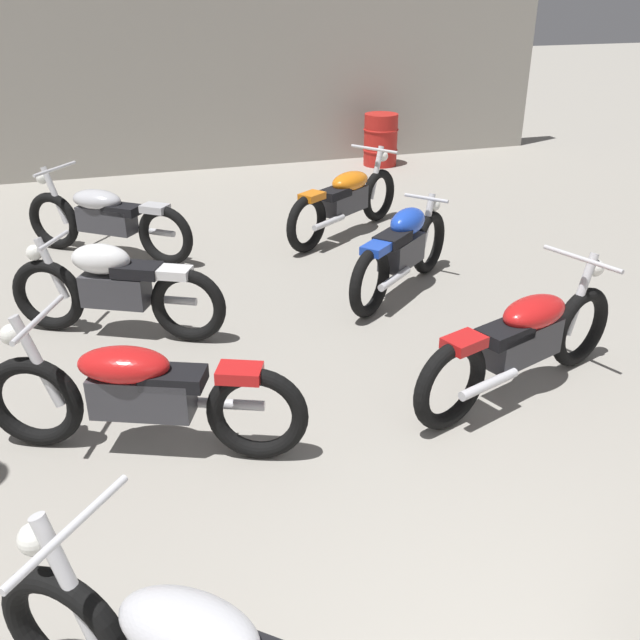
# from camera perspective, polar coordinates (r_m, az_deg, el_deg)

# --- Properties ---
(back_wall) EXTENTS (12.71, 0.24, 3.60)m
(back_wall) POSITION_cam_1_polar(r_m,az_deg,el_deg) (12.04, -11.51, 20.16)
(back_wall) COLOR #9E998E
(back_wall) RESTS_ON ground
(motorcycle_left_row_1) EXTENTS (2.03, 1.04, 0.97)m
(motorcycle_left_row_1) POSITION_cam_1_polar(r_m,az_deg,el_deg) (4.76, -14.23, -5.66)
(motorcycle_left_row_1) COLOR black
(motorcycle_left_row_1) RESTS_ON ground
(motorcycle_left_row_2) EXTENTS (1.80, 1.01, 0.88)m
(motorcycle_left_row_2) POSITION_cam_1_polar(r_m,az_deg,el_deg) (6.40, -16.18, 2.55)
(motorcycle_left_row_2) COLOR black
(motorcycle_left_row_2) RESTS_ON ground
(motorcycle_left_row_3) EXTENTS (1.76, 1.44, 0.97)m
(motorcycle_left_row_3) POSITION_cam_1_polar(r_m,az_deg,el_deg) (8.38, -16.82, 7.85)
(motorcycle_left_row_3) COLOR black
(motorcycle_left_row_3) RESTS_ON ground
(motorcycle_right_row_1) EXTENTS (2.09, 0.94, 0.97)m
(motorcycle_right_row_1) POSITION_cam_1_polar(r_m,az_deg,el_deg) (5.48, 16.03, -1.53)
(motorcycle_right_row_1) COLOR black
(motorcycle_right_row_1) RESTS_ON ground
(motorcycle_right_row_2) EXTENTS (1.59, 1.34, 0.88)m
(motorcycle_right_row_2) POSITION_cam_1_polar(r_m,az_deg,el_deg) (7.09, 6.65, 5.68)
(motorcycle_right_row_2) COLOR black
(motorcycle_right_row_2) RESTS_ON ground
(motorcycle_right_row_3) EXTENTS (1.85, 1.32, 0.97)m
(motorcycle_right_row_3) POSITION_cam_1_polar(r_m,az_deg,el_deg) (8.75, 2.08, 9.68)
(motorcycle_right_row_3) COLOR black
(motorcycle_right_row_3) RESTS_ON ground
(oil_drum) EXTENTS (0.59, 0.59, 0.85)m
(oil_drum) POSITION_cam_1_polar(r_m,az_deg,el_deg) (12.36, 4.89, 14.23)
(oil_drum) COLOR red
(oil_drum) RESTS_ON ground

